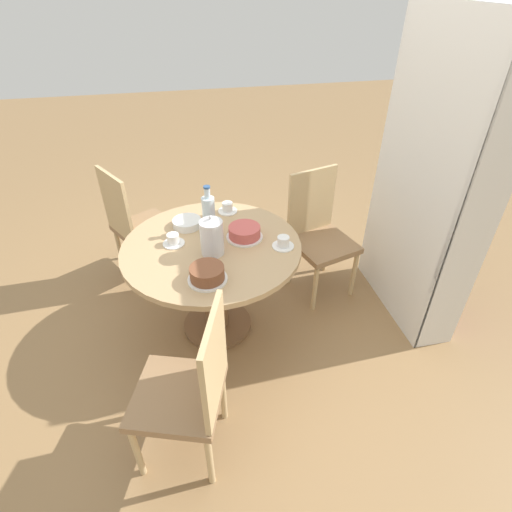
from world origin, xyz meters
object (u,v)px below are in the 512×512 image
chair_a (137,224)px  cake_second (207,274)px  cake_main (244,233)px  cup_c (283,243)px  bookshelf (427,187)px  chair_c (319,232)px  coffee_pot (211,236)px  chair_b (190,388)px  cup_b (173,240)px  cup_a (227,208)px  water_bottle (209,213)px

chair_a → cake_second: 1.19m
cake_main → cup_c: (0.15, 0.21, -0.01)m
chair_a → bookshelf: bearing=-142.0°
chair_c → coffee_pot: coffee_pot is taller
chair_b → coffee_pot: bearing=-176.8°
coffee_pot → cake_second: coffee_pot is taller
coffee_pot → cup_b: 0.28m
chair_b → cup_b: size_ratio=6.97×
chair_c → cup_b: chair_c is taller
chair_c → chair_b: bearing=-147.8°
chair_c → cake_second: size_ratio=4.30×
cake_main → cake_second: cake_second is taller
coffee_pot → chair_a: bearing=-148.1°
chair_b → cup_c: 1.02m
cup_c → cup_a: bearing=-151.8°
chair_a → coffee_pot: (0.82, 0.51, 0.33)m
chair_b → cup_c: (-0.75, 0.65, 0.24)m
cup_a → cup_c: same height
cup_b → cup_c: bearing=75.6°
bookshelf → cup_b: bearing=87.3°
cup_b → cake_second: bearing=22.9°
chair_a → cake_second: (1.07, 0.45, 0.26)m
chair_c → bookshelf: (0.33, 0.56, 0.48)m
bookshelf → cake_second: bookshelf is taller
bookshelf → cup_c: (0.09, -0.97, -0.24)m
chair_c → cup_a: 0.72m
cup_a → cup_c: size_ratio=1.00×
chair_b → bookshelf: bookshelf is taller
chair_c → cake_second: (0.65, -0.90, 0.26)m
cake_second → coffee_pot: bearing=167.2°
coffee_pot → cake_main: size_ratio=1.12×
water_bottle → cup_a: 0.29m
cake_second → chair_b: bearing=-16.5°
chair_b → cup_a: chair_b is taller
cup_c → chair_c: bearing=136.5°
cake_main → chair_a: bearing=-133.6°
chair_a → cake_main: (0.69, 0.73, 0.25)m
water_bottle → cup_b: bearing=-66.5°
chair_a → cup_c: chair_a is taller
coffee_pot → water_bottle: (-0.25, 0.01, 0.01)m
cake_second → cup_b: cake_second is taller
cup_b → bookshelf: bearing=87.3°
cake_second → cup_b: bearing=-157.1°
water_bottle → cup_b: water_bottle is taller
cup_a → chair_b: bearing=-16.8°
coffee_pot → cake_second: size_ratio=1.17×
cake_second → cup_a: cake_second is taller
cup_a → bookshelf: bearing=71.6°
chair_b → coffee_pot: coffee_pot is taller
bookshelf → cake_main: bookshelf is taller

